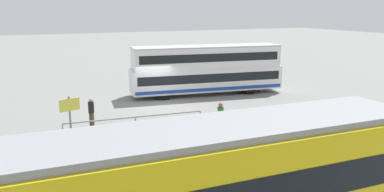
# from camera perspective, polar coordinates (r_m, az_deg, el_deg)

# --- Properties ---
(ground_plane) EXTENTS (160.00, 160.00, 0.00)m
(ground_plane) POSITION_cam_1_polar(r_m,az_deg,el_deg) (26.87, -4.79, -1.21)
(ground_plane) COLOR gray
(double_decker_bus) EXTENTS (11.79, 4.08, 3.71)m
(double_decker_bus) POSITION_cam_1_polar(r_m,az_deg,el_deg) (29.67, 2.13, 3.92)
(double_decker_bus) COLOR white
(double_decker_bus) RESTS_ON ground
(tram_yellow) EXTENTS (12.22, 3.05, 3.54)m
(tram_yellow) POSITION_cam_1_polar(r_m,az_deg,el_deg) (10.65, 3.56, -13.10)
(tram_yellow) COLOR yellow
(tram_yellow) RESTS_ON ground
(pedestrian_near_railing) EXTENTS (0.43, 0.43, 1.64)m
(pedestrian_near_railing) POSITION_cam_1_polar(r_m,az_deg,el_deg) (22.26, -14.56, -2.04)
(pedestrian_near_railing) COLOR #4C3F2D
(pedestrian_near_railing) RESTS_ON ground
(pedestrian_crossing) EXTENTS (0.44, 0.44, 1.78)m
(pedestrian_crossing) POSITION_cam_1_polar(r_m,az_deg,el_deg) (20.02, 4.19, -3.03)
(pedestrian_crossing) COLOR #33384C
(pedestrian_crossing) RESTS_ON ground
(pedestrian_railing) EXTENTS (7.13, 0.70, 1.08)m
(pedestrian_railing) POSITION_cam_1_polar(r_m,az_deg,el_deg) (20.11, -8.29, -3.94)
(pedestrian_railing) COLOR gray
(pedestrian_railing) RESTS_ON ground
(info_sign) EXTENTS (0.98, 0.34, 2.39)m
(info_sign) POSITION_cam_1_polar(r_m,az_deg,el_deg) (19.47, -17.48, -2.22)
(info_sign) COLOR slate
(info_sign) RESTS_ON ground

